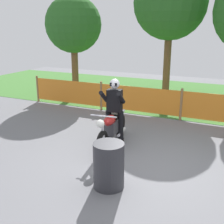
# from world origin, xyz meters

# --- Properties ---
(ground) EXTENTS (24.00, 24.00, 0.02)m
(ground) POSITION_xyz_m (0.00, 0.00, -0.01)
(ground) COLOR slate
(grass_verge) EXTENTS (24.00, 6.80, 0.01)m
(grass_verge) POSITION_xyz_m (0.00, 6.85, 0.01)
(grass_verge) COLOR #427A33
(grass_verge) RESTS_ON ground
(barrier_fence) EXTENTS (11.52, 0.08, 1.05)m
(barrier_fence) POSITION_xyz_m (0.00, 3.45, 0.54)
(barrier_fence) COLOR olive
(barrier_fence) RESTS_ON ground
(tree_leftmost) EXTENTS (2.32, 2.32, 4.17)m
(tree_leftmost) POSITION_xyz_m (-4.89, 4.99, 2.98)
(tree_leftmost) COLOR brown
(tree_leftmost) RESTS_ON ground
(tree_near_left) EXTENTS (2.77, 2.77, 5.17)m
(tree_near_left) POSITION_xyz_m (-1.10, 5.78, 3.76)
(tree_near_left) COLOR brown
(tree_near_left) RESTS_ON ground
(motorcycle_lead) EXTENTS (0.62, 2.11, 1.00)m
(motorcycle_lead) POSITION_xyz_m (-1.15, 0.65, 0.48)
(motorcycle_lead) COLOR black
(motorcycle_lead) RESTS_ON ground
(rider_lead) EXTENTS (0.59, 0.60, 1.69)m
(rider_lead) POSITION_xyz_m (-1.17, 0.85, 0.92)
(rider_lead) COLOR black
(rider_lead) RESTS_ON ground
(spare_drum) EXTENTS (0.58, 0.58, 0.88)m
(spare_drum) POSITION_xyz_m (-0.41, -1.08, 0.44)
(spare_drum) COLOR #2D2D33
(spare_drum) RESTS_ON ground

